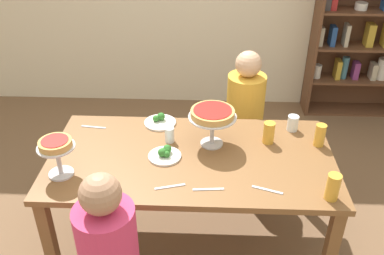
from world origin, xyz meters
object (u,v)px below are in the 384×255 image
at_px(cutlery_knife_near, 170,187).
at_px(cutlery_fork_far, 94,127).
at_px(bookshelf, 375,10).
at_px(personal_pizza_stand, 56,149).
at_px(salad_plate_near_diner, 165,154).
at_px(dining_table, 191,166).
at_px(beer_glass_amber_spare, 333,187).
at_px(water_glass_clear_far, 293,123).
at_px(deep_dish_pizza_stand, 212,116).
at_px(salad_plate_far_diner, 160,121).
at_px(cutlery_fork_near, 267,190).
at_px(water_glass_clear_near, 170,135).
at_px(cutlery_knife_far, 208,189).
at_px(beer_glass_amber_short, 269,133).
at_px(beer_glass_amber_tall, 320,135).
at_px(diner_far_right, 244,127).

bearing_deg(cutlery_knife_near, cutlery_fork_far, 117.51).
relative_size(bookshelf, personal_pizza_stand, 9.03).
xyz_separation_m(salad_plate_near_diner, cutlery_knife_near, (0.06, -0.30, -0.02)).
bearing_deg(cutlery_knife_near, dining_table, 54.82).
height_order(beer_glass_amber_spare, water_glass_clear_far, beer_glass_amber_spare).
bearing_deg(deep_dish_pizza_stand, salad_plate_far_diner, 145.84).
xyz_separation_m(cutlery_fork_near, cutlery_knife_near, (-0.56, 0.00, 0.00)).
relative_size(salad_plate_near_diner, water_glass_clear_far, 1.93).
bearing_deg(salad_plate_far_diner, water_glass_clear_near, -68.70).
bearing_deg(beer_glass_amber_spare, bookshelf, 68.91).
bearing_deg(cutlery_knife_far, deep_dish_pizza_stand, 82.99).
bearing_deg(bookshelf, personal_pizza_stand, -138.02).
bearing_deg(cutlery_knife_near, water_glass_clear_near, 79.13).
height_order(deep_dish_pizza_stand, beer_glass_amber_short, deep_dish_pizza_stand).
bearing_deg(deep_dish_pizza_stand, cutlery_knife_near, -117.73).
bearing_deg(water_glass_clear_far, deep_dish_pizza_stand, -160.16).
xyz_separation_m(bookshelf, cutlery_fork_near, (-1.26, -2.33, -0.37)).
relative_size(cutlery_knife_near, cutlery_fork_far, 1.00).
relative_size(beer_glass_amber_tall, beer_glass_amber_short, 1.03).
height_order(dining_table, cutlery_knife_near, cutlery_knife_near).
xyz_separation_m(salad_plate_near_diner, water_glass_clear_far, (0.86, 0.36, 0.03)).
xyz_separation_m(salad_plate_far_diner, beer_glass_amber_spare, (1.04, -0.76, 0.06)).
distance_m(beer_glass_amber_tall, beer_glass_amber_short, 0.33).
height_order(beer_glass_amber_short, water_glass_clear_far, beer_glass_amber_short).
bearing_deg(salad_plate_near_diner, diner_far_right, 54.41).
distance_m(salad_plate_far_diner, beer_glass_amber_spare, 1.29).
xyz_separation_m(diner_far_right, cutlery_fork_near, (0.05, -1.09, 0.25)).
xyz_separation_m(bookshelf, beer_glass_amber_spare, (-0.92, -2.38, -0.29)).
bearing_deg(dining_table, beer_glass_amber_short, 19.35).
xyz_separation_m(deep_dish_pizza_stand, beer_glass_amber_tall, (0.71, 0.02, -0.14)).
distance_m(salad_plate_near_diner, water_glass_clear_far, 0.93).
distance_m(diner_far_right, personal_pizza_stand, 1.59).
relative_size(personal_pizza_stand, beer_glass_amber_short, 1.64).
bearing_deg(beer_glass_amber_tall, cutlery_knife_near, -153.37).
distance_m(bookshelf, cutlery_fork_far, 2.98).
height_order(beer_glass_amber_tall, cutlery_fork_far, beer_glass_amber_tall).
bearing_deg(cutlery_knife_far, salad_plate_far_diner, 111.33).
height_order(deep_dish_pizza_stand, water_glass_clear_near, deep_dish_pizza_stand).
xyz_separation_m(dining_table, cutlery_knife_near, (-0.11, -0.32, 0.08)).
distance_m(water_glass_clear_near, cutlery_fork_near, 0.77).
bearing_deg(cutlery_knife_near, water_glass_clear_far, 23.37).
bearing_deg(beer_glass_amber_short, salad_plate_far_diner, 163.96).
bearing_deg(salad_plate_far_diner, cutlery_knife_near, -79.28).
height_order(dining_table, salad_plate_near_diner, salad_plate_near_diner).
height_order(diner_far_right, beer_glass_amber_short, diner_far_right).
relative_size(water_glass_clear_near, cutlery_knife_near, 0.59).
height_order(personal_pizza_stand, water_glass_clear_near, personal_pizza_stand).
distance_m(salad_plate_far_diner, water_glass_clear_far, 0.94).
bearing_deg(water_glass_clear_near, bookshelf, 44.83).
bearing_deg(beer_glass_amber_short, cutlery_knife_far, -127.79).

